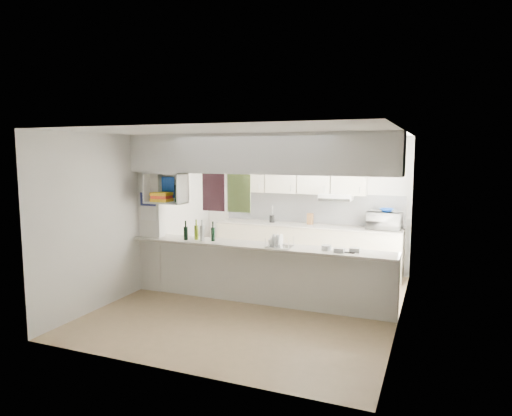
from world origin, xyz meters
The scene contains 16 objects.
floor centered at (0.00, 0.00, 0.00)m, with size 4.80×4.80×0.00m, color #9E845C.
ceiling centered at (0.00, 0.00, 2.60)m, with size 4.80×4.80×0.00m, color white.
wall_back centered at (0.00, 2.40, 1.30)m, with size 4.20×4.20×0.00m, color silver.
wall_left centered at (-2.10, 0.00, 1.30)m, with size 4.80×4.80×0.00m, color silver.
wall_right centered at (2.10, 0.00, 1.30)m, with size 4.80×4.80×0.00m, color silver.
servery_partition centered at (-0.17, 0.00, 1.66)m, with size 4.20×0.50×2.60m.
cubby_shelf centered at (-1.57, -0.06, 1.71)m, with size 0.65×0.35×0.50m.
kitchen_run centered at (0.16, 2.14, 0.83)m, with size 3.60×0.63×2.24m.
microwave centered at (1.65, 2.12, 1.08)m, with size 0.59×0.40×0.33m, color white.
bowl centered at (1.68, 2.12, 1.28)m, with size 0.25×0.25×0.06m, color navy.
dish_rack centered at (0.38, -0.05, 1.00)m, with size 0.38×0.29×0.20m.
cup centered at (0.25, -0.02, 0.98)m, with size 0.12×0.12×0.09m, color white.
wine_bottles centered at (-0.98, -0.04, 1.04)m, with size 0.52×0.15×0.34m.
plastic_tubs centered at (1.25, -0.02, 0.95)m, with size 0.55×0.22×0.07m.
utensil_jar centered at (-0.54, 2.15, 0.99)m, with size 0.10×0.10×0.15m, color black.
knife_block centered at (0.24, 2.18, 1.03)m, with size 0.11×0.09×0.22m, color brown.
Camera 1 is at (2.54, -6.36, 2.33)m, focal length 32.00 mm.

